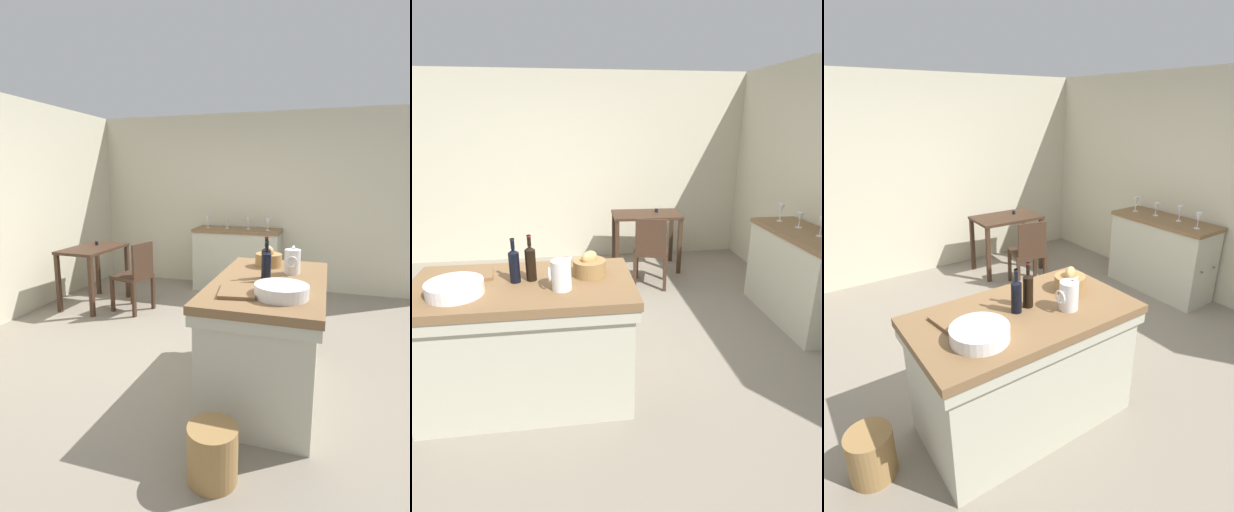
{
  "view_description": "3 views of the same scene",
  "coord_description": "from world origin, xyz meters",
  "views": [
    {
      "loc": [
        -3.25,
        -0.99,
        1.69
      ],
      "look_at": [
        0.37,
        0.16,
        0.9
      ],
      "focal_mm": 27.03,
      "sensor_mm": 36.0,
      "label": 1
    },
    {
      "loc": [
        -0.06,
        -3.11,
        1.95
      ],
      "look_at": [
        0.38,
        0.08,
        0.83
      ],
      "focal_mm": 27.36,
      "sensor_mm": 36.0,
      "label": 2
    },
    {
      "loc": [
        -1.65,
        -2.5,
        2.2
      ],
      "look_at": [
        0.31,
        0.33,
        0.86
      ],
      "focal_mm": 27.19,
      "sensor_mm": 36.0,
      "label": 3
    }
  ],
  "objects": [
    {
      "name": "pitcher",
      "position": [
        -0.1,
        -0.74,
        1.01
      ],
      "size": [
        0.17,
        0.13,
        0.24
      ],
      "color": "white",
      "rests_on": "island_table"
    },
    {
      "name": "wine_bottle_amber",
      "position": [
        -0.42,
        -0.57,
        1.03
      ],
      "size": [
        0.07,
        0.07,
        0.31
      ],
      "color": "black",
      "rests_on": "island_table"
    },
    {
      "name": "wash_bowl",
      "position": [
        -0.77,
        -0.73,
        0.95
      ],
      "size": [
        0.36,
        0.36,
        0.09
      ],
      "primitive_type": "cylinder",
      "color": "white",
      "rests_on": "island_table"
    },
    {
      "name": "cutting_board",
      "position": [
        -0.76,
        -0.43,
        0.92
      ],
      "size": [
        0.37,
        0.3,
        0.02
      ],
      "primitive_type": "cube",
      "rotation": [
        0.0,
        0.0,
        0.15
      ],
      "color": "brown",
      "rests_on": "island_table"
    },
    {
      "name": "wicker_hamper",
      "position": [
        -1.43,
        -0.45,
        0.16
      ],
      "size": [
        0.29,
        0.29,
        0.33
      ],
      "primitive_type": "cylinder",
      "color": "olive",
      "rests_on": "ground"
    },
    {
      "name": "bread_basket",
      "position": [
        0.1,
        -0.52,
        0.97
      ],
      "size": [
        0.23,
        0.23,
        0.18
      ],
      "color": "olive",
      "rests_on": "island_table"
    },
    {
      "name": "wooden_chair",
      "position": [
        0.95,
        1.26,
        0.48
      ],
      "size": [
        0.49,
        0.49,
        0.89
      ],
      "color": "#3D281C",
      "rests_on": "ground"
    },
    {
      "name": "wine_glass_middle",
      "position": [
        2.29,
        0.43,
        1.04
      ],
      "size": [
        0.07,
        0.07,
        0.16
      ],
      "color": "white",
      "rests_on": "side_cabinet"
    },
    {
      "name": "wine_glass_far_left",
      "position": [
        2.21,
        -0.19,
        1.06
      ],
      "size": [
        0.07,
        0.07,
        0.18
      ],
      "color": "white",
      "rests_on": "side_cabinet"
    },
    {
      "name": "wine_bottle_dark",
      "position": [
        -0.31,
        -0.55,
        1.04
      ],
      "size": [
        0.07,
        0.07,
        0.32
      ],
      "color": "black",
      "rests_on": "island_table"
    },
    {
      "name": "writing_desk",
      "position": [
        1.03,
        1.91,
        0.65
      ],
      "size": [
        0.92,
        0.59,
        0.83
      ],
      "color": "#3D281C",
      "rests_on": "ground"
    },
    {
      "name": "island_table",
      "position": [
        -0.37,
        -0.59,
        0.49
      ],
      "size": [
        1.53,
        0.84,
        0.91
      ],
      "color": "brown",
      "rests_on": "ground"
    },
    {
      "name": "wine_glass_left",
      "position": [
        2.3,
        0.11,
        1.06
      ],
      "size": [
        0.07,
        0.07,
        0.18
      ],
      "color": "white",
      "rests_on": "side_cabinet"
    },
    {
      "name": "side_cabinet",
      "position": [
        2.26,
        0.26,
        0.47
      ],
      "size": [
        0.52,
        1.29,
        0.93
      ],
      "color": "brown",
      "rests_on": "ground"
    },
    {
      "name": "wine_glass_right",
      "position": [
        2.24,
        0.71,
        1.06
      ],
      "size": [
        0.07,
        0.07,
        0.19
      ],
      "color": "white",
      "rests_on": "side_cabinet"
    },
    {
      "name": "ground_plane",
      "position": [
        0.0,
        0.0,
        0.0
      ],
      "size": [
        6.76,
        6.76,
        0.0
      ],
      "primitive_type": "plane",
      "color": "gray"
    },
    {
      "name": "wall_right",
      "position": [
        2.6,
        0.0,
        1.3
      ],
      "size": [
        0.12,
        5.2,
        2.6
      ],
      "primitive_type": "cube",
      "color": "beige",
      "rests_on": "ground"
    }
  ]
}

